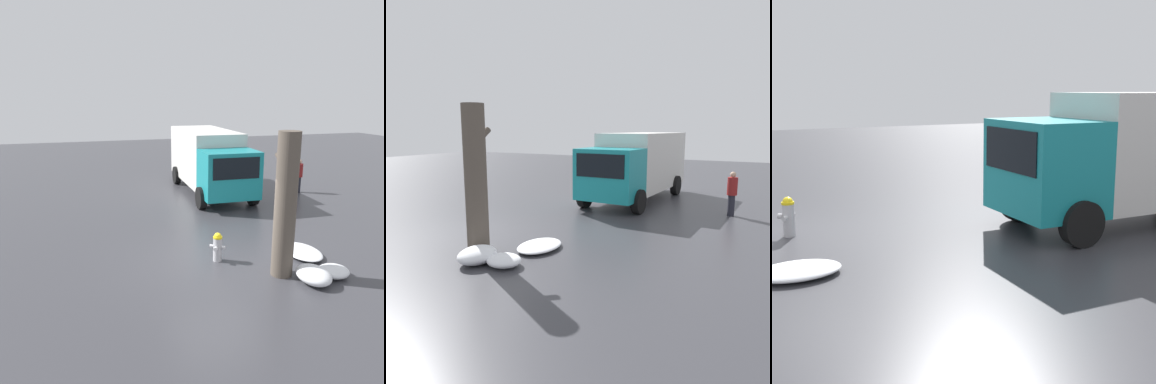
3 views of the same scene
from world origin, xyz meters
TOP-DOWN VIEW (x-y plane):
  - ground_plane at (0.00, 0.00)m, footprint 60.00×60.00m
  - fire_hydrant at (-0.00, 0.00)m, footprint 0.38×0.41m
  - delivery_truck at (7.46, -2.33)m, footprint 6.97×2.73m
  - snow_pile_curbside at (-0.32, -2.50)m, footprint 1.41×0.98m

SIDE VIEW (x-z plane):
  - ground_plane at x=0.00m, z-range 0.00..0.00m
  - snow_pile_curbside at x=-0.32m, z-range 0.00..0.18m
  - fire_hydrant at x=0.00m, z-range 0.01..0.83m
  - delivery_truck at x=7.46m, z-range 0.14..3.02m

